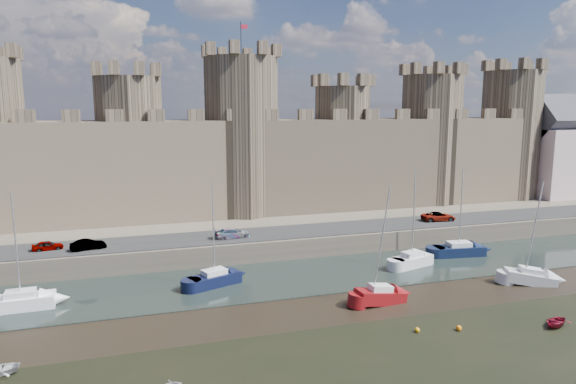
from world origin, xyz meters
name	(u,v)px	position (x,y,z in m)	size (l,w,h in m)	color
water_channel	(273,279)	(0.00, 24.00, 0.04)	(160.00, 12.00, 0.08)	black
quay	(218,207)	(0.00, 60.00, 1.25)	(160.00, 60.00, 2.50)	#4C443A
road	(252,235)	(0.00, 34.00, 2.55)	(160.00, 7.00, 0.10)	black
castle	(225,153)	(-0.64, 48.00, 11.67)	(108.50, 11.00, 29.00)	#42382B
car_0	(48,246)	(-23.46, 33.96, 3.06)	(1.32, 3.28, 1.12)	gray
car_1	(88,245)	(-19.11, 32.78, 3.12)	(1.32, 3.79, 1.25)	gray
car_2	(232,233)	(-2.60, 33.19, 3.14)	(1.79, 4.41, 1.28)	gray
car_3	(438,217)	(26.97, 33.99, 3.16)	(2.19, 4.76, 1.32)	gray
sailboat_0	(21,301)	(-24.36, 22.91, 0.84)	(5.89, 2.43, 10.89)	white
sailboat_1	(215,278)	(-6.33, 23.87, 0.84)	(5.83, 3.92, 10.89)	black
sailboat_2	(412,260)	(16.66, 23.53, 0.87)	(5.57, 3.44, 11.23)	silver
sailboat_3	(459,249)	(24.59, 25.74, 0.83)	(6.49, 3.20, 10.93)	black
sailboat_4	(380,295)	(7.96, 14.55, 0.82)	(5.04, 2.33, 11.44)	maroon
sailboat_5	(530,277)	(25.59, 14.75, 0.78)	(5.43, 3.82, 10.94)	silver
dinghy_4	(556,323)	(19.85, 5.44, 0.29)	(2.01, 0.58, 2.81)	maroon
buoy_1	(417,330)	(7.95, 7.85, 0.21)	(0.42, 0.42, 0.42)	#FFAA0B
buoy_3	(459,328)	(11.45, 7.12, 0.23)	(0.46, 0.46, 0.46)	orange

